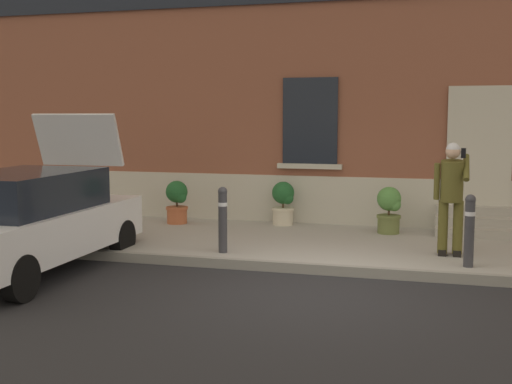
# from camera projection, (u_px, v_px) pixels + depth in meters

# --- Properties ---
(ground_plane) EXTENTS (80.00, 80.00, 0.00)m
(ground_plane) POSITION_uv_depth(u_px,v_px,m) (315.00, 291.00, 8.71)
(ground_plane) COLOR #232326
(sidewalk) EXTENTS (24.00, 3.60, 0.15)m
(sidewalk) POSITION_uv_depth(u_px,v_px,m) (345.00, 246.00, 11.38)
(sidewalk) COLOR #99968E
(sidewalk) RESTS_ON ground
(curb_edge) EXTENTS (24.00, 0.12, 0.15)m
(curb_edge) POSITION_uv_depth(u_px,v_px,m) (327.00, 270.00, 9.60)
(curb_edge) COLOR gray
(curb_edge) RESTS_ON ground
(building_facade) EXTENTS (24.00, 1.52, 7.50)m
(building_facade) POSITION_uv_depth(u_px,v_px,m) (366.00, 45.00, 13.34)
(building_facade) COLOR brown
(building_facade) RESTS_ON ground
(entrance_stoop) EXTENTS (1.48, 0.96, 0.48)m
(entrance_stoop) POSITION_uv_depth(u_px,v_px,m) (477.00, 223.00, 12.12)
(entrance_stoop) COLOR #9E998E
(entrance_stoop) RESTS_ON sidewalk
(hatchback_car_white) EXTENTS (1.83, 4.09, 2.34)m
(hatchback_car_white) POSITION_uv_depth(u_px,v_px,m) (28.00, 219.00, 9.64)
(hatchback_car_white) COLOR white
(hatchback_car_white) RESTS_ON ground
(bollard_near_person) EXTENTS (0.15, 0.15, 1.04)m
(bollard_near_person) POSITION_uv_depth(u_px,v_px,m) (469.00, 228.00, 9.39)
(bollard_near_person) COLOR #333338
(bollard_near_person) RESTS_ON sidewalk
(bollard_far_left) EXTENTS (0.15, 0.15, 1.04)m
(bollard_far_left) POSITION_uv_depth(u_px,v_px,m) (223.00, 217.00, 10.39)
(bollard_far_left) COLOR #333338
(bollard_far_left) RESTS_ON sidewalk
(person_on_phone) EXTENTS (0.51, 0.48, 1.75)m
(person_on_phone) POSITION_uv_depth(u_px,v_px,m) (451.00, 192.00, 10.04)
(person_on_phone) COLOR #514C1E
(person_on_phone) RESTS_ON sidewalk
(planter_terracotta) EXTENTS (0.44, 0.44, 0.86)m
(planter_terracotta) POSITION_uv_depth(u_px,v_px,m) (177.00, 201.00, 13.23)
(planter_terracotta) COLOR #B25B38
(planter_terracotta) RESTS_ON sidewalk
(planter_cream) EXTENTS (0.44, 0.44, 0.86)m
(planter_cream) POSITION_uv_depth(u_px,v_px,m) (283.00, 202.00, 13.05)
(planter_cream) COLOR beige
(planter_cream) RESTS_ON sidewalk
(planter_olive) EXTENTS (0.44, 0.44, 0.86)m
(planter_olive) POSITION_uv_depth(u_px,v_px,m) (389.00, 209.00, 12.10)
(planter_olive) COLOR #606B38
(planter_olive) RESTS_ON sidewalk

